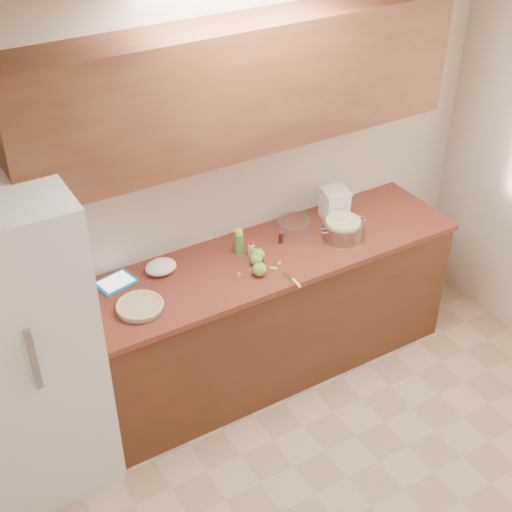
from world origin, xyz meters
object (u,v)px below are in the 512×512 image
flour_canister (335,204)px  tablet (116,282)px  pie (140,307)px  colander (343,229)px

flour_canister → tablet: (-1.50, 0.05, -0.10)m
flour_canister → pie: bearing=-170.7°
colander → tablet: size_ratio=1.36×
flour_canister → tablet: bearing=178.1°
pie → colander: (1.38, 0.02, 0.04)m
pie → tablet: bearing=95.1°
tablet → flour_canister: bearing=-14.6°
pie → colander: bearing=1.0°
flour_canister → tablet: size_ratio=0.82×
flour_canister → colander: bearing=-113.0°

